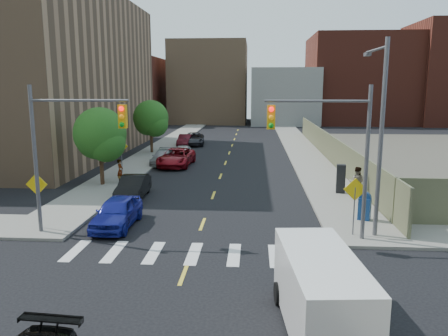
# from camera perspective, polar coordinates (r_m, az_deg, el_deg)

# --- Properties ---
(ground) EXTENTS (160.00, 160.00, 0.00)m
(ground) POSITION_cam_1_polar(r_m,az_deg,el_deg) (15.14, -6.52, -16.70)
(ground) COLOR black
(ground) RESTS_ON ground
(sidewalk_nw) EXTENTS (3.50, 73.00, 0.15)m
(sidewalk_nw) POSITION_cam_1_polar(r_m,az_deg,el_deg) (56.09, -6.69, 3.59)
(sidewalk_nw) COLOR gray
(sidewalk_nw) RESTS_ON ground
(sidewalk_ne) EXTENTS (3.50, 73.00, 0.15)m
(sidewalk_ne) POSITION_cam_1_polar(r_m,az_deg,el_deg) (55.38, 9.30, 3.43)
(sidewalk_ne) COLOR gray
(sidewalk_ne) RESTS_ON ground
(fence_north) EXTENTS (0.12, 44.00, 2.50)m
(fence_north) POSITION_cam_1_polar(r_m,az_deg,el_deg) (42.19, 13.52, 2.64)
(fence_north) COLOR #5A5E42
(fence_north) RESTS_ON ground
(building_nw) EXTENTS (22.00, 30.00, 16.00)m
(building_nw) POSITION_cam_1_polar(r_m,az_deg,el_deg) (49.71, -26.17, 10.84)
(building_nw) COLOR #8C6B4C
(building_nw) RESTS_ON ground
(bg_bldg_west) EXTENTS (14.00, 18.00, 12.00)m
(bg_bldg_west) POSITION_cam_1_polar(r_m,az_deg,el_deg) (86.76, -12.69, 9.82)
(bg_bldg_west) COLOR #592319
(bg_bldg_west) RESTS_ON ground
(bg_bldg_midwest) EXTENTS (14.00, 16.00, 15.00)m
(bg_bldg_midwest) POSITION_cam_1_polar(r_m,az_deg,el_deg) (85.63, -1.83, 11.07)
(bg_bldg_midwest) COLOR #8C6B4C
(bg_bldg_midwest) RESTS_ON ground
(bg_bldg_center) EXTENTS (12.00, 16.00, 10.00)m
(bg_bldg_center) POSITION_cam_1_polar(r_m,az_deg,el_deg) (83.40, 7.78, 9.27)
(bg_bldg_center) COLOR gray
(bg_bldg_center) RESTS_ON ground
(bg_bldg_east) EXTENTS (18.00, 18.00, 16.00)m
(bg_bldg_east) POSITION_cam_1_polar(r_m,az_deg,el_deg) (87.40, 17.11, 10.93)
(bg_bldg_east) COLOR #592319
(bg_bldg_east) RESTS_ON ground
(signal_nw) EXTENTS (4.59, 0.30, 7.00)m
(signal_nw) POSITION_cam_1_polar(r_m,az_deg,el_deg) (21.16, -19.95, 3.49)
(signal_nw) COLOR #59595E
(signal_nw) RESTS_ON ground
(signal_ne) EXTENTS (4.59, 0.30, 7.00)m
(signal_ne) POSITION_cam_1_polar(r_m,az_deg,el_deg) (19.66, 13.97, 3.31)
(signal_ne) COLOR #59595E
(signal_ne) RESTS_ON ground
(streetlight_ne) EXTENTS (0.25, 3.70, 9.00)m
(streetlight_ne) POSITION_cam_1_polar(r_m,az_deg,el_deg) (20.95, 19.63, 5.35)
(streetlight_ne) COLOR #59595E
(streetlight_ne) RESTS_ON ground
(warn_sign_nw) EXTENTS (1.06, 0.06, 2.83)m
(warn_sign_nw) POSITION_cam_1_polar(r_m,az_deg,el_deg) (22.81, -23.22, -2.73)
(warn_sign_nw) COLOR #59595E
(warn_sign_nw) RESTS_ON ground
(warn_sign_ne) EXTENTS (1.06, 0.06, 2.83)m
(warn_sign_ne) POSITION_cam_1_polar(r_m,az_deg,el_deg) (20.84, 16.72, -3.51)
(warn_sign_ne) COLOR #59595E
(warn_sign_ne) RESTS_ON ground
(warn_sign_midwest) EXTENTS (1.06, 0.06, 2.83)m
(warn_sign_midwest) POSITION_cam_1_polar(r_m,az_deg,el_deg) (35.13, -13.26, 2.31)
(warn_sign_midwest) COLOR #59595E
(warn_sign_midwest) RESTS_ON ground
(tree_west_near) EXTENTS (3.66, 3.64, 5.52)m
(tree_west_near) POSITION_cam_1_polar(r_m,az_deg,el_deg) (31.29, -15.86, 3.93)
(tree_west_near) COLOR #332114
(tree_west_near) RESTS_ON ground
(tree_west_far) EXTENTS (3.66, 3.64, 5.52)m
(tree_west_far) POSITION_cam_1_polar(r_m,az_deg,el_deg) (45.62, -9.52, 6.19)
(tree_west_far) COLOR #332114
(tree_west_far) RESTS_ON ground
(parked_car_blue) EXTENTS (1.80, 4.40, 1.50)m
(parked_car_blue) POSITION_cam_1_polar(r_m,az_deg,el_deg) (22.49, -13.79, -5.62)
(parked_car_blue) COLOR navy
(parked_car_blue) RESTS_ON ground
(parked_car_black) EXTENTS (1.64, 4.32, 1.41)m
(parked_car_black) POSITION_cam_1_polar(r_m,az_deg,el_deg) (27.94, -11.78, -2.44)
(parked_car_black) COLOR black
(parked_car_black) RESTS_ON ground
(parked_car_red) EXTENTS (2.87, 5.73, 1.56)m
(parked_car_red) POSITION_cam_1_polar(r_m,az_deg,el_deg) (38.42, -6.25, 1.40)
(parked_car_red) COLOR maroon
(parked_car_red) RESTS_ON ground
(parked_car_silver) EXTENTS (1.86, 4.50, 1.30)m
(parked_car_silver) POSITION_cam_1_polar(r_m,az_deg,el_deg) (39.38, -7.93, 1.40)
(parked_car_silver) COLOR #95969C
(parked_car_silver) RESTS_ON ground
(parked_car_white) EXTENTS (1.87, 4.11, 1.37)m
(parked_car_white) POSITION_cam_1_polar(r_m,az_deg,el_deg) (41.76, -5.42, 2.03)
(parked_car_white) COLOR silver
(parked_car_white) RESTS_ON ground
(parked_car_maroon) EXTENTS (1.43, 4.04, 1.33)m
(parked_car_maroon) POSITION_cam_1_polar(r_m,az_deg,el_deg) (51.42, -5.12, 3.64)
(parked_car_maroon) COLOR #460E16
(parked_car_maroon) RESTS_ON ground
(parked_car_grey) EXTENTS (2.90, 5.44, 1.45)m
(parked_car_grey) POSITION_cam_1_polar(r_m,az_deg,el_deg) (52.04, -4.00, 3.81)
(parked_car_grey) COLOR black
(parked_car_grey) RESTS_ON ground
(cargo_van) EXTENTS (2.45, 5.15, 2.29)m
(cargo_van) POSITION_cam_1_polar(r_m,az_deg,el_deg) (13.27, 12.32, -15.21)
(cargo_van) COLOR white
(cargo_van) RESTS_ON ground
(mailbox) EXTENTS (0.73, 0.66, 1.46)m
(mailbox) POSITION_cam_1_polar(r_m,az_deg,el_deg) (23.59, 17.89, -4.80)
(mailbox) COLOR navy
(mailbox) RESTS_ON sidewalk_ne
(payphone) EXTENTS (0.60, 0.51, 1.85)m
(payphone) POSITION_cam_1_polar(r_m,az_deg,el_deg) (28.99, 15.00, -1.36)
(payphone) COLOR black
(payphone) RESTS_ON sidewalk_ne
(pedestrian_west) EXTENTS (0.40, 0.60, 1.64)m
(pedestrian_west) POSITION_cam_1_polar(r_m,az_deg,el_deg) (32.05, -13.41, -0.35)
(pedestrian_west) COLOR gray
(pedestrian_west) RESTS_ON sidewalk_nw
(pedestrian_east) EXTENTS (1.14, 1.02, 1.95)m
(pedestrian_east) POSITION_cam_1_polar(r_m,az_deg,el_deg) (27.92, 16.93, -1.81)
(pedestrian_east) COLOR gray
(pedestrian_east) RESTS_ON sidewalk_ne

